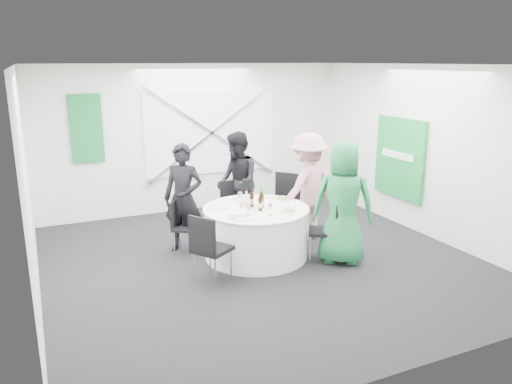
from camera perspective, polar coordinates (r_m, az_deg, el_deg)
name	(u,v)px	position (r m, az deg, el deg)	size (l,w,h in m)	color
floor	(262,261)	(7.40, 0.65, -7.87)	(6.00, 6.00, 0.00)	black
ceiling	(262,65)	(6.83, 0.72, 14.36)	(6.00, 6.00, 0.00)	silver
wall_back	(196,138)	(9.73, -6.89, 6.12)	(6.00, 6.00, 0.00)	white
wall_front	(408,233)	(4.54, 17.03, -4.52)	(6.00, 6.00, 0.00)	white
wall_left	(28,190)	(6.35, -24.65, 0.20)	(6.00, 6.00, 0.00)	white
wall_right	(427,152)	(8.67, 18.99, 4.36)	(6.00, 6.00, 0.00)	white
window_panel	(211,132)	(9.78, -5.15, 6.80)	(2.60, 0.03, 1.60)	silver
window_brace_a	(212,133)	(9.74, -5.07, 6.77)	(0.05, 0.05, 3.16)	silver
window_brace_b	(212,133)	(9.74, -5.07, 6.77)	(0.05, 0.05, 3.16)	silver
green_banner	(86,129)	(9.24, -18.82, 6.86)	(0.55, 0.04, 1.20)	#156A35
green_sign	(399,158)	(9.10, 16.04, 3.77)	(0.05, 1.20, 1.40)	#1A913C
banquet_table	(256,232)	(7.43, 0.00, -4.62)	(1.56, 1.56, 0.76)	white
chair_back	(233,203)	(8.47, -2.65, -1.23)	(0.44, 0.44, 0.88)	black
chair_back_left	(181,223)	(7.64, -8.53, -3.48)	(0.52, 0.52, 0.82)	black
chair_back_right	(285,199)	(8.33, 3.31, -0.83)	(0.66, 0.66, 1.04)	black
chair_front_right	(328,226)	(7.34, 8.27, -3.87)	(0.56, 0.56, 0.89)	black
chair_front_left	(208,244)	(6.48, -5.51, -5.98)	(0.60, 0.60, 0.95)	black
person_man_back_left	(183,198)	(7.61, -8.29, -0.73)	(0.61, 0.40, 1.67)	black
person_man_back	(237,182)	(8.46, -2.17, 1.14)	(0.83, 0.46, 1.71)	black
person_woman_pink	(307,187)	(8.08, 5.89, 0.56)	(1.13, 0.53, 1.75)	pink
person_woman_green	(343,203)	(7.20, 9.91, -1.24)	(0.87, 0.57, 1.78)	#248549
plate_back	(241,199)	(7.77, -1.72, -0.76)	(0.28, 0.28, 0.01)	white
plate_back_left	(220,207)	(7.35, -4.17, -1.72)	(0.29, 0.29, 0.01)	white
plate_back_right	(282,199)	(7.75, 3.00, -0.75)	(0.26, 0.26, 0.04)	white
plate_front_right	(288,210)	(7.15, 3.71, -2.12)	(0.25, 0.25, 0.04)	white
plate_front_left	(240,218)	(6.81, -1.86, -3.03)	(0.25, 0.25, 0.01)	white
napkin	(236,215)	(6.85, -2.30, -2.62)	(0.19, 0.13, 0.05)	white
beer_bottle_a	(247,201)	(7.27, -1.05, -1.04)	(0.06, 0.06, 0.28)	#321609
beer_bottle_b	(252,200)	(7.34, -0.49, -0.92)	(0.06, 0.06, 0.27)	#321609
beer_bottle_c	(262,202)	(7.29, 0.66, -1.11)	(0.06, 0.06, 0.25)	#321609
beer_bottle_d	(260,204)	(7.15, 0.49, -1.38)	(0.06, 0.06, 0.26)	#321609
green_water_bottle	(262,197)	(7.38, 0.64, -0.59)	(0.08, 0.08, 0.33)	green
clear_water_bottle	(246,203)	(7.18, -1.09, -1.26)	(0.08, 0.08, 0.27)	white
wine_glass_a	(241,205)	(6.99, -1.67, -1.55)	(0.07, 0.07, 0.17)	white
wine_glass_b	(248,206)	(6.96, -0.90, -1.63)	(0.07, 0.07, 0.17)	white
wine_glass_c	(270,206)	(6.95, 1.65, -1.64)	(0.07, 0.07, 0.17)	white
wine_glass_d	(240,195)	(7.54, -1.83, -0.32)	(0.07, 0.07, 0.17)	white
fork_a	(219,204)	(7.50, -4.21, -1.42)	(0.01, 0.15, 0.01)	silver
knife_a	(217,209)	(7.25, -4.50, -1.99)	(0.01, 0.15, 0.01)	silver
fork_b	(231,217)	(6.88, -2.91, -2.88)	(0.01, 0.15, 0.01)	silver
knife_b	(251,220)	(6.77, -0.61, -3.18)	(0.01, 0.15, 0.01)	silver
fork_c	(287,202)	(7.63, 3.61, -1.11)	(0.01, 0.15, 0.01)	silver
knife_c	(269,198)	(7.83, 1.51, -0.67)	(0.01, 0.15, 0.01)	silver
fork_d	(290,214)	(7.02, 3.89, -2.55)	(0.01, 0.15, 0.01)	silver
knife_d	(295,207)	(7.38, 4.46, -1.69)	(0.01, 0.15, 0.01)	silver
fork_e	(250,197)	(7.86, -0.65, -0.61)	(0.01, 0.15, 0.01)	silver
knife_e	(230,200)	(7.72, -3.01, -0.92)	(0.01, 0.15, 0.01)	silver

